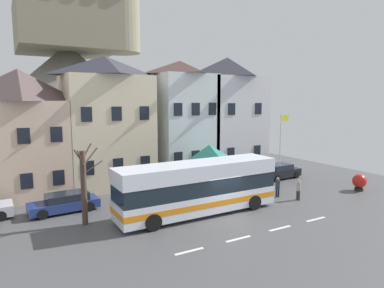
% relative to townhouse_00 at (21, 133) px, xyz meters
% --- Properties ---
extents(ground_plane, '(40.00, 60.00, 0.07)m').
position_rel_townhouse_00_xyz_m(ground_plane, '(10.86, -12.17, -4.86)').
color(ground_plane, '#4E4E50').
extents(townhouse_00, '(6.31, 6.40, 9.67)m').
position_rel_townhouse_00_xyz_m(townhouse_00, '(0.00, 0.00, 0.00)').
color(townhouse_00, beige).
rests_on(townhouse_00, ground_plane).
extents(townhouse_01, '(6.84, 5.87, 10.98)m').
position_rel_townhouse_00_xyz_m(townhouse_01, '(6.55, -0.26, 0.66)').
color(townhouse_01, beige).
rests_on(townhouse_01, ground_plane).
extents(townhouse_02, '(5.24, 5.95, 10.97)m').
position_rel_townhouse_00_xyz_m(townhouse_02, '(13.63, -0.22, 0.65)').
color(townhouse_02, silver).
rests_on(townhouse_02, ground_plane).
extents(townhouse_03, '(6.42, 6.08, 11.60)m').
position_rel_townhouse_00_xyz_m(townhouse_03, '(19.10, -0.16, 0.96)').
color(townhouse_03, silver).
rests_on(townhouse_03, ground_plane).
extents(hilltop_castle, '(33.71, 33.71, 21.47)m').
position_rel_townhouse_00_xyz_m(hilltop_castle, '(7.37, 21.17, 3.35)').
color(hilltop_castle, slate).
rests_on(hilltop_castle, ground_plane).
extents(transit_bus, '(10.91, 2.72, 3.39)m').
position_rel_townhouse_00_xyz_m(transit_bus, '(9.51, -10.63, -3.12)').
color(transit_bus, white).
rests_on(transit_bus, ground_plane).
extents(bus_shelter, '(3.60, 3.60, 3.80)m').
position_rel_townhouse_00_xyz_m(bus_shelter, '(13.03, -6.34, -1.75)').
color(bus_shelter, '#473D33').
rests_on(bus_shelter, ground_plane).
extents(parked_car_01, '(4.48, 2.04, 1.24)m').
position_rel_townhouse_00_xyz_m(parked_car_01, '(2.04, -5.88, -4.22)').
color(parked_car_01, navy).
rests_on(parked_car_01, ground_plane).
extents(parked_car_02, '(3.97, 2.01, 1.36)m').
position_rel_townhouse_00_xyz_m(parked_car_02, '(21.29, -5.86, -4.17)').
color(parked_car_02, black).
rests_on(parked_car_02, ground_plane).
extents(pedestrian_00, '(0.28, 0.30, 1.61)m').
position_rel_townhouse_00_xyz_m(pedestrian_00, '(15.65, -8.90, -3.92)').
color(pedestrian_00, '#2D2D38').
rests_on(pedestrian_00, ground_plane).
extents(pedestrian_01, '(0.32, 0.28, 1.56)m').
position_rel_townhouse_00_xyz_m(pedestrian_01, '(13.05, -8.95, -3.98)').
color(pedestrian_01, '#38332D').
rests_on(pedestrian_01, ground_plane).
extents(pedestrian_02, '(0.29, 0.33, 1.55)m').
position_rel_townhouse_00_xyz_m(pedestrian_02, '(17.49, -11.65, -3.99)').
color(pedestrian_02, '#38332D').
rests_on(pedestrian_02, ground_plane).
extents(pedestrian_03, '(0.34, 0.34, 1.54)m').
position_rel_townhouse_00_xyz_m(pedestrian_03, '(16.68, -10.34, -3.95)').
color(pedestrian_03, black).
rests_on(pedestrian_03, ground_plane).
extents(public_bench, '(1.57, 0.48, 0.87)m').
position_rel_townhouse_00_xyz_m(public_bench, '(14.34, -3.77, -4.36)').
color(public_bench, brown).
rests_on(public_bench, ground_plane).
extents(flagpole, '(0.95, 0.10, 6.06)m').
position_rel_townhouse_00_xyz_m(flagpole, '(20.75, -6.39, -1.27)').
color(flagpole, silver).
rests_on(flagpole, ground_plane).
extents(harbour_buoy, '(1.11, 1.11, 1.36)m').
position_rel_townhouse_00_xyz_m(harbour_buoy, '(23.76, -12.27, -4.08)').
color(harbour_buoy, black).
rests_on(harbour_buoy, ground_plane).
extents(bare_tree_01, '(1.68, 1.60, 4.81)m').
position_rel_townhouse_00_xyz_m(bare_tree_01, '(2.71, -8.91, -2.45)').
color(bare_tree_01, '#47382D').
rests_on(bare_tree_01, ground_plane).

